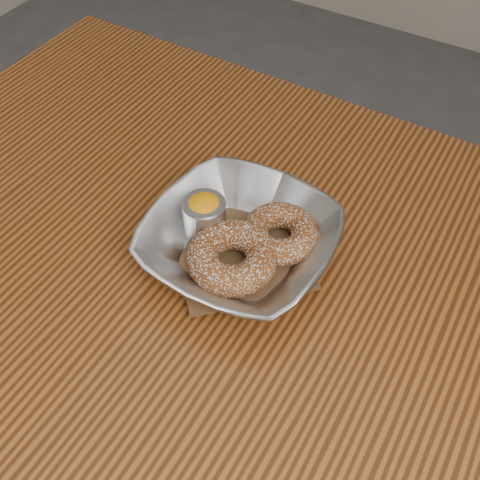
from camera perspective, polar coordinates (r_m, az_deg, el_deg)
The scene contains 6 objects.
table at distance 0.68m, azimuth 3.25°, elevation -13.10°, with size 1.20×0.80×0.75m.
serving_bowl at distance 0.63m, azimuth -0.00°, elevation -0.25°, with size 0.21×0.21×0.05m, color #B0B3B7.
parchment at distance 0.64m, azimuth -0.00°, elevation -1.21°, with size 0.14×0.14×0.00m, color brown.
donut_back at distance 0.64m, azimuth 4.06°, elevation 0.68°, with size 0.09×0.09×0.03m, color brown.
donut_front at distance 0.61m, azimuth -0.78°, elevation -1.77°, with size 0.10×0.10×0.04m, color brown.
ramekin at distance 0.64m, azimuth -3.60°, elevation 2.47°, with size 0.05×0.05×0.06m.
Camera 1 is at (0.13, -0.29, 1.26)m, focal length 42.00 mm.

